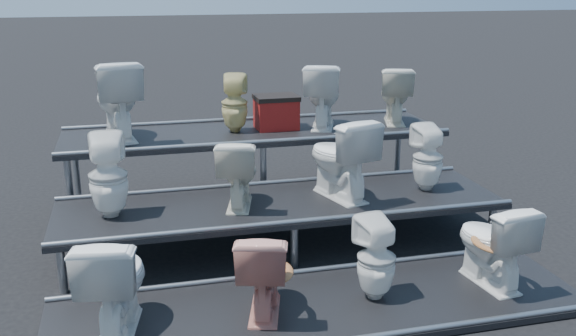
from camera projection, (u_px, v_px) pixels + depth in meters
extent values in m
plane|color=black|center=(282.00, 246.00, 6.24)|extent=(80.00, 80.00, 0.00)
cube|color=black|center=(321.00, 307.00, 5.03)|extent=(4.20, 1.20, 0.06)
cube|color=black|center=(282.00, 224.00, 6.18)|extent=(4.20, 1.20, 0.46)
cube|color=black|center=(255.00, 167.00, 7.33)|extent=(4.20, 1.20, 0.86)
imported|color=white|center=(114.00, 281.00, 4.55)|extent=(0.57, 0.83, 0.77)
imported|color=tan|center=(263.00, 270.00, 4.81)|extent=(0.55, 0.75, 0.68)
imported|color=white|center=(376.00, 258.00, 5.03)|extent=(0.35, 0.35, 0.68)
imported|color=white|center=(492.00, 243.00, 5.26)|extent=(0.48, 0.75, 0.73)
imported|color=white|center=(108.00, 176.00, 5.63)|extent=(0.35, 0.36, 0.76)
imported|color=silver|center=(238.00, 172.00, 5.92)|extent=(0.52, 0.71, 0.65)
imported|color=white|center=(340.00, 158.00, 6.14)|extent=(0.64, 0.87, 0.80)
imported|color=white|center=(428.00, 158.00, 6.37)|extent=(0.31, 0.31, 0.66)
imported|color=white|center=(117.00, 100.00, 6.74)|extent=(0.58, 0.88, 0.84)
imported|color=#D5C883|center=(234.00, 103.00, 7.06)|extent=(0.36, 0.36, 0.64)
imported|color=white|center=(322.00, 95.00, 7.29)|extent=(0.64, 0.82, 0.73)
imported|color=silver|center=(395.00, 95.00, 7.51)|extent=(0.55, 0.73, 0.66)
cube|color=maroon|center=(276.00, 114.00, 7.26)|extent=(0.46, 0.37, 0.33)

